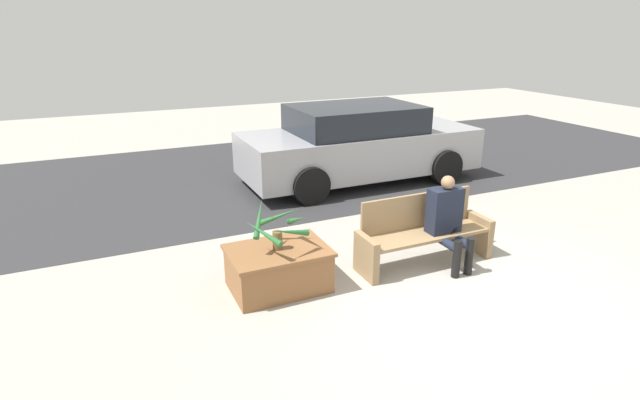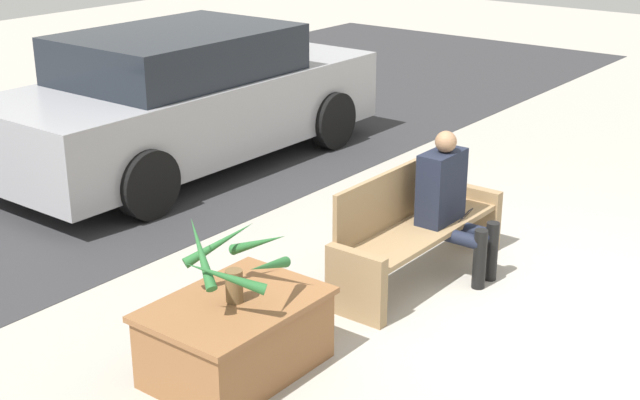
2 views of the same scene
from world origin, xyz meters
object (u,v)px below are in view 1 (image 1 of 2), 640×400
object	(u,v)px
person_seated	(448,219)
parked_car	(358,144)
planter_box	(278,267)
potted_plant	(277,226)
bench	(423,232)

from	to	relation	value
person_seated	parked_car	size ratio (longest dim) A/B	0.26
person_seated	parked_car	xyz separation A→B (m)	(0.74, 3.71, 0.11)
planter_box	parked_car	distance (m)	4.50
person_seated	parked_car	bearing A→B (deg)	78.73
person_seated	parked_car	world-z (taller)	parked_car
person_seated	planter_box	bearing A→B (deg)	172.14
potted_plant	parked_car	bearing A→B (deg)	49.64
planter_box	parked_car	world-z (taller)	parked_car
person_seated	planter_box	world-z (taller)	person_seated
potted_plant	parked_car	xyz separation A→B (m)	(2.90, 3.42, -0.05)
bench	person_seated	xyz separation A→B (m)	(0.23, -0.18, 0.22)
bench	parked_car	world-z (taller)	parked_car
planter_box	potted_plant	world-z (taller)	potted_plant
planter_box	potted_plant	xyz separation A→B (m)	(0.00, -0.01, 0.52)
bench	potted_plant	xyz separation A→B (m)	(-1.93, 0.11, 0.37)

